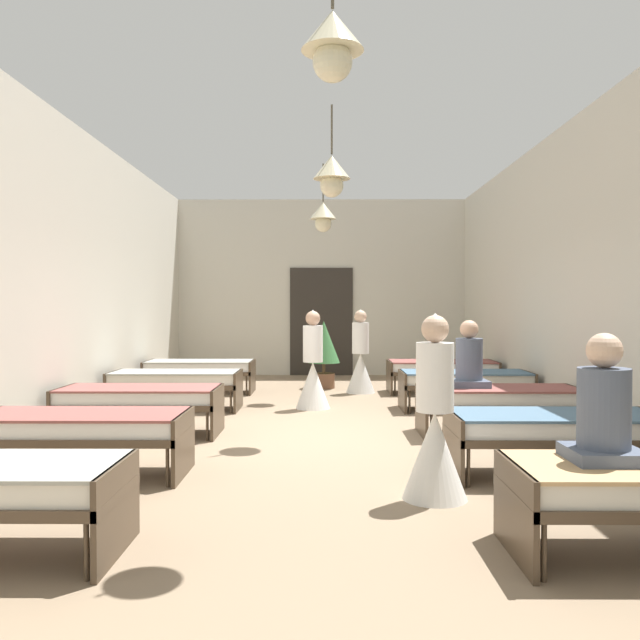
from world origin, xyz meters
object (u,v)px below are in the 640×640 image
(nurse_far_aisle, at_px, (313,373))
(nurse_mid_aisle, at_px, (360,363))
(patient_seated_secondary, at_px, (469,362))
(bed_left_row_1, at_px, (81,428))
(patient_seated_primary, at_px, (604,414))
(bed_left_row_4, at_px, (200,368))
(bed_left_row_2, at_px, (140,398))
(nurse_near_aisle, at_px, (435,433))
(bed_right_row_1, at_px, (556,428))
(bed_right_row_2, at_px, (499,399))
(bed_right_row_3, at_px, (465,380))
(bed_left_row_3, at_px, (176,380))
(bed_right_row_4, at_px, (442,368))
(potted_plant, at_px, (324,347))

(nurse_far_aisle, bearing_deg, nurse_mid_aisle, -49.25)
(nurse_far_aisle, bearing_deg, patient_seated_secondary, -160.63)
(bed_left_row_1, xyz_separation_m, patient_seated_primary, (3.95, -1.81, 0.43))
(bed_left_row_4, xyz_separation_m, nurse_mid_aisle, (2.86, 0.03, 0.09))
(bed_left_row_2, height_order, nurse_near_aisle, nurse_near_aisle)
(bed_right_row_1, distance_m, nurse_mid_aisle, 5.91)
(bed_right_row_2, distance_m, patient_seated_primary, 3.75)
(bed_left_row_2, height_order, patient_seated_secondary, patient_seated_secondary)
(nurse_far_aisle, bearing_deg, bed_right_row_3, -118.26)
(bed_left_row_3, distance_m, bed_left_row_4, 1.90)
(bed_right_row_3, xyz_separation_m, patient_seated_primary, (-0.35, -5.61, 0.43))
(bed_left_row_1, relative_size, bed_right_row_2, 1.00)
(bed_left_row_3, distance_m, nurse_near_aisle, 5.45)
(bed_right_row_4, distance_m, nurse_near_aisle, 6.50)
(bed_right_row_2, distance_m, bed_right_row_3, 1.90)
(patient_seated_secondary, bearing_deg, nurse_near_aisle, -108.02)
(bed_left_row_1, xyz_separation_m, bed_right_row_3, (4.30, 3.80, 0.00))
(bed_right_row_1, bearing_deg, bed_left_row_4, 127.02)
(patient_seated_primary, bearing_deg, patient_seated_secondary, 90.00)
(bed_right_row_1, height_order, bed_right_row_2, same)
(bed_right_row_1, xyz_separation_m, patient_seated_primary, (-0.35, -1.81, 0.43))
(bed_left_row_1, xyz_separation_m, nurse_mid_aisle, (2.86, 5.73, 0.09))
(bed_right_row_2, bearing_deg, patient_seated_secondary, 169.52)
(bed_right_row_1, distance_m, bed_right_row_4, 5.70)
(bed_left_row_4, height_order, nurse_near_aisle, nurse_near_aisle)
(bed_left_row_3, bearing_deg, bed_left_row_2, -90.00)
(nurse_near_aisle, relative_size, nurse_far_aisle, 1.00)
(bed_right_row_2, distance_m, nurse_far_aisle, 3.05)
(nurse_near_aisle, relative_size, nurse_mid_aisle, 1.00)
(bed_left_row_2, distance_m, bed_left_row_3, 1.90)
(bed_left_row_4, relative_size, nurse_mid_aisle, 1.28)
(potted_plant, bearing_deg, bed_right_row_3, -50.83)
(bed_right_row_2, relative_size, nurse_near_aisle, 1.28)
(patient_seated_primary, bearing_deg, bed_right_row_1, 79.05)
(bed_right_row_1, distance_m, patient_seated_secondary, 2.04)
(nurse_near_aisle, relative_size, potted_plant, 1.18)
(bed_left_row_3, height_order, nurse_mid_aisle, nurse_mid_aisle)
(bed_right_row_1, bearing_deg, bed_right_row_2, 90.00)
(potted_plant, bearing_deg, nurse_far_aisle, -93.88)
(bed_left_row_2, relative_size, nurse_far_aisle, 1.28)
(bed_right_row_1, distance_m, patient_seated_primary, 1.89)
(patient_seated_primary, xyz_separation_m, potted_plant, (-1.75, 8.18, -0.10))
(nurse_near_aisle, bearing_deg, nurse_far_aisle, 118.72)
(bed_right_row_2, height_order, nurse_near_aisle, nurse_near_aisle)
(potted_plant, bearing_deg, nurse_near_aisle, -82.86)
(bed_right_row_4, bearing_deg, nurse_mid_aisle, 178.79)
(bed_left_row_1, height_order, patient_seated_secondary, patient_seated_secondary)
(bed_right_row_4, height_order, patient_seated_secondary, patient_seated_secondary)
(bed_left_row_1, xyz_separation_m, bed_left_row_2, (0.00, 1.90, 0.00))
(patient_seated_primary, bearing_deg, nurse_far_aisle, 108.38)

